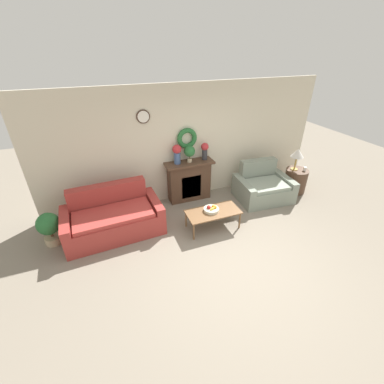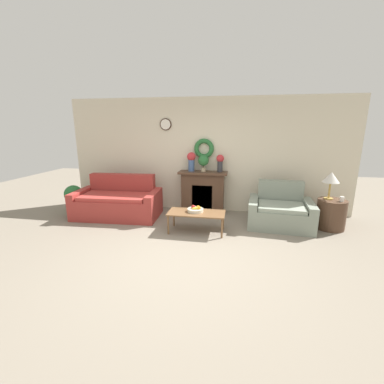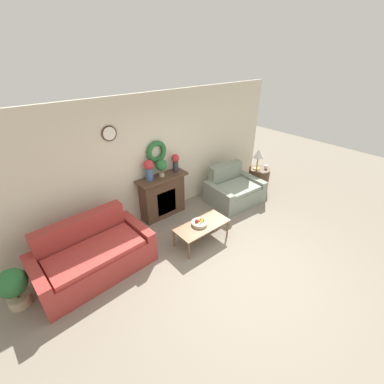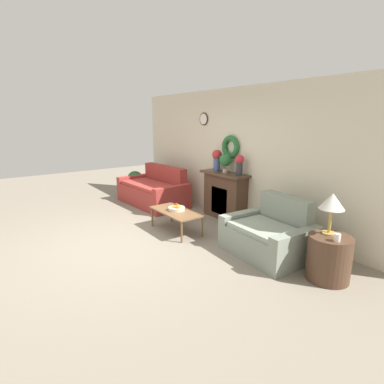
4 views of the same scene
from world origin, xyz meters
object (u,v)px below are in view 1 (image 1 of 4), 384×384
object	(u,v)px
side_table_by_loveseat	(295,180)
table_lamp	(298,154)
fireplace	(189,180)
mug	(305,169)
vase_on_mantel_left	(177,153)
potted_plant_on_mantel	(189,152)
potted_plant_floor_by_couch	(49,226)
coffee_table	(213,213)
vase_on_mantel_right	(205,150)
loveseat_right	(263,187)
couch_left	(113,218)
fruit_bowl	(211,209)

from	to	relation	value
side_table_by_loveseat	table_lamp	distance (m)	0.74
fireplace	mug	size ratio (longest dim) A/B	11.59
mug	vase_on_mantel_left	size ratio (longest dim) A/B	0.22
mug	side_table_by_loveseat	bearing A→B (deg)	142.13
table_lamp	potted_plant_on_mantel	bearing A→B (deg)	167.98
potted_plant_floor_by_couch	coffee_table	bearing A→B (deg)	-12.20
vase_on_mantel_left	vase_on_mantel_right	bearing A→B (deg)	0.00
table_lamp	potted_plant_floor_by_couch	distance (m)	5.72
vase_on_mantel_left	potted_plant_on_mantel	xyz separation A→B (m)	(0.29, -0.02, -0.01)
loveseat_right	side_table_by_loveseat	bearing A→B (deg)	3.43
couch_left	side_table_by_loveseat	bearing A→B (deg)	-2.72
vase_on_mantel_right	potted_plant_on_mantel	size ratio (longest dim) A/B	1.03
couch_left	vase_on_mantel_right	world-z (taller)	vase_on_mantel_right
mug	fireplace	bearing A→B (deg)	165.61
coffee_table	couch_left	bearing A→B (deg)	162.37
potted_plant_on_mantel	coffee_table	bearing A→B (deg)	-88.12
table_lamp	vase_on_mantel_right	size ratio (longest dim) A/B	1.37
fireplace	mug	bearing A→B (deg)	-14.39
couch_left	table_lamp	distance (m)	4.58
fruit_bowl	potted_plant_floor_by_couch	world-z (taller)	potted_plant_floor_by_couch
coffee_table	mug	distance (m)	2.85
coffee_table	mug	bearing A→B (deg)	11.21
loveseat_right	potted_plant_on_mantel	bearing A→B (deg)	165.01
coffee_table	fruit_bowl	distance (m)	0.09
vase_on_mantel_left	fruit_bowl	bearing A→B (deg)	-76.15
potted_plant_on_mantel	vase_on_mantel_right	bearing A→B (deg)	2.95
mug	potted_plant_on_mantel	world-z (taller)	potted_plant_on_mantel
fireplace	coffee_table	world-z (taller)	fireplace
coffee_table	vase_on_mantel_left	size ratio (longest dim) A/B	2.47
loveseat_right	potted_plant_on_mantel	size ratio (longest dim) A/B	3.43
table_lamp	potted_plant_floor_by_couch	size ratio (longest dim) A/B	0.83
fireplace	potted_plant_floor_by_couch	bearing A→B (deg)	-168.73
couch_left	fireplace	bearing A→B (deg)	16.22
fruit_bowl	potted_plant_on_mantel	xyz separation A→B (m)	(-0.02, 1.23, 0.80)
vase_on_mantel_left	potted_plant_on_mantel	distance (m)	0.29
fruit_bowl	vase_on_mantel_left	bearing A→B (deg)	103.85
coffee_table	side_table_by_loveseat	xyz separation A→B (m)	(2.66, 0.65, -0.07)
couch_left	coffee_table	size ratio (longest dim) A/B	1.76
side_table_by_loveseat	potted_plant_floor_by_couch	bearing A→B (deg)	179.79
loveseat_right	vase_on_mantel_right	xyz separation A→B (m)	(-1.32, 0.62, 0.93)
potted_plant_on_mantel	potted_plant_floor_by_couch	distance (m)	3.23
mug	vase_on_mantel_left	bearing A→B (deg)	166.77
couch_left	fruit_bowl	size ratio (longest dim) A/B	6.17
fruit_bowl	side_table_by_loveseat	world-z (taller)	side_table_by_loveseat
fireplace	couch_left	distance (m)	2.01
coffee_table	vase_on_mantel_right	size ratio (longest dim) A/B	2.74
coffee_table	vase_on_mantel_left	world-z (taller)	vase_on_mantel_left
potted_plant_on_mantel	loveseat_right	bearing A→B (deg)	-19.32
vase_on_mantel_left	potted_plant_floor_by_couch	bearing A→B (deg)	-167.50
mug	potted_plant_on_mantel	size ratio (longest dim) A/B	0.25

